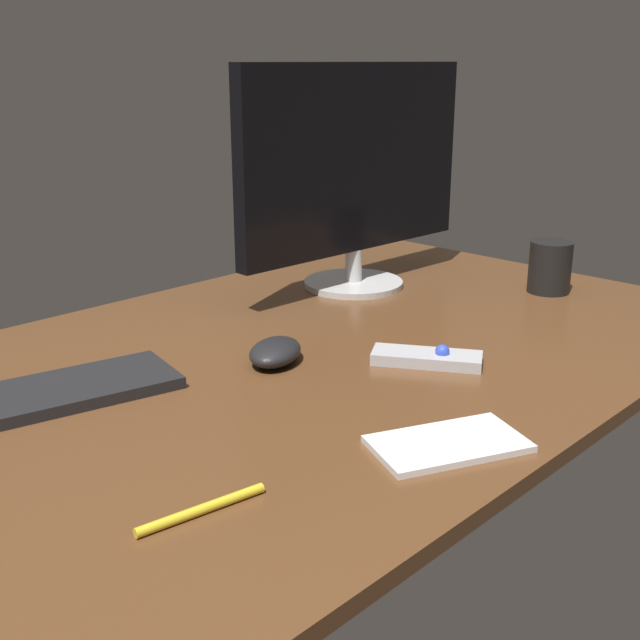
{
  "coord_description": "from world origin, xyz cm",
  "views": [
    {
      "loc": [
        -76.0,
        -76.96,
        42.55
      ],
      "look_at": [
        -0.18,
        -3.73,
        8.0
      ],
      "focal_mm": 44.63,
      "sensor_mm": 36.0,
      "label": 1
    }
  ],
  "objects_px": {
    "monitor": "(355,169)",
    "pen": "(202,509)",
    "keyboard": "(5,404)",
    "coffee_mug": "(550,267)",
    "notepad": "(448,444)",
    "media_remote": "(428,358)",
    "computer_mouse": "(276,352)"
  },
  "relations": [
    {
      "from": "keyboard",
      "to": "computer_mouse",
      "type": "relative_size",
      "value": 4.18
    },
    {
      "from": "media_remote",
      "to": "computer_mouse",
      "type": "bearing_deg",
      "value": -167.35
    },
    {
      "from": "media_remote",
      "to": "coffee_mug",
      "type": "relative_size",
      "value": 1.69
    },
    {
      "from": "keyboard",
      "to": "media_remote",
      "type": "distance_m",
      "value": 0.56
    },
    {
      "from": "keyboard",
      "to": "pen",
      "type": "xyz_separation_m",
      "value": [
        0.02,
        -0.36,
        -0.0
      ]
    },
    {
      "from": "monitor",
      "to": "computer_mouse",
      "type": "distance_m",
      "value": 0.47
    },
    {
      "from": "computer_mouse",
      "to": "coffee_mug",
      "type": "height_order",
      "value": "coffee_mug"
    },
    {
      "from": "monitor",
      "to": "keyboard",
      "type": "distance_m",
      "value": 0.74
    },
    {
      "from": "monitor",
      "to": "keyboard",
      "type": "relative_size",
      "value": 1.26
    },
    {
      "from": "monitor",
      "to": "notepad",
      "type": "bearing_deg",
      "value": -126.91
    },
    {
      "from": "computer_mouse",
      "to": "media_remote",
      "type": "height_order",
      "value": "computer_mouse"
    },
    {
      "from": "keyboard",
      "to": "pen",
      "type": "distance_m",
      "value": 0.36
    },
    {
      "from": "keyboard",
      "to": "media_remote",
      "type": "xyz_separation_m",
      "value": [
        0.48,
        -0.28,
        0.0
      ]
    },
    {
      "from": "keyboard",
      "to": "notepad",
      "type": "relative_size",
      "value": 2.51
    },
    {
      "from": "keyboard",
      "to": "coffee_mug",
      "type": "xyz_separation_m",
      "value": [
        0.93,
        -0.22,
        0.04
      ]
    },
    {
      "from": "notepad",
      "to": "pen",
      "type": "xyz_separation_m",
      "value": [
        -0.27,
        0.09,
        0.0
      ]
    },
    {
      "from": "computer_mouse",
      "to": "pen",
      "type": "relative_size",
      "value": 0.76
    },
    {
      "from": "computer_mouse",
      "to": "pen",
      "type": "height_order",
      "value": "computer_mouse"
    },
    {
      "from": "notepad",
      "to": "coffee_mug",
      "type": "bearing_deg",
      "value": 19.73
    },
    {
      "from": "coffee_mug",
      "to": "pen",
      "type": "bearing_deg",
      "value": -171.15
    },
    {
      "from": "monitor",
      "to": "coffee_mug",
      "type": "xyz_separation_m",
      "value": [
        0.22,
        -0.28,
        -0.17
      ]
    },
    {
      "from": "keyboard",
      "to": "coffee_mug",
      "type": "distance_m",
      "value": 0.96
    },
    {
      "from": "media_remote",
      "to": "pen",
      "type": "distance_m",
      "value": 0.47
    },
    {
      "from": "coffee_mug",
      "to": "computer_mouse",
      "type": "bearing_deg",
      "value": 171.13
    },
    {
      "from": "monitor",
      "to": "computer_mouse",
      "type": "height_order",
      "value": "monitor"
    },
    {
      "from": "monitor",
      "to": "notepad",
      "type": "height_order",
      "value": "monitor"
    },
    {
      "from": "monitor",
      "to": "pen",
      "type": "xyz_separation_m",
      "value": [
        -0.69,
        -0.42,
        -0.21
      ]
    },
    {
      "from": "computer_mouse",
      "to": "coffee_mug",
      "type": "distance_m",
      "value": 0.6
    },
    {
      "from": "coffee_mug",
      "to": "notepad",
      "type": "relative_size",
      "value": 0.56
    },
    {
      "from": "coffee_mug",
      "to": "pen",
      "type": "height_order",
      "value": "coffee_mug"
    },
    {
      "from": "computer_mouse",
      "to": "media_remote",
      "type": "xyz_separation_m",
      "value": [
        0.15,
        -0.15,
        -0.01
      ]
    },
    {
      "from": "pen",
      "to": "coffee_mug",
      "type": "bearing_deg",
      "value": 18.05
    }
  ]
}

